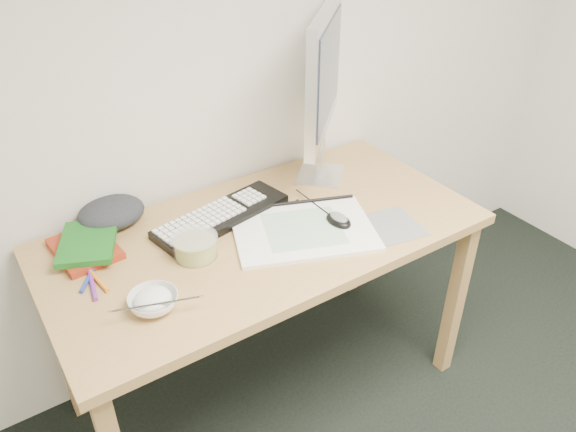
# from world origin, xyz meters

# --- Properties ---
(desk) EXTENTS (1.40, 0.70, 0.75)m
(desk) POSITION_xyz_m (-0.05, 1.43, 0.67)
(desk) COLOR tan
(desk) RESTS_ON ground
(mousepad) EXTENTS (0.23, 0.22, 0.00)m
(mousepad) POSITION_xyz_m (0.30, 1.22, 0.75)
(mousepad) COLOR gray
(mousepad) RESTS_ON desk
(sketchpad) EXTENTS (0.53, 0.46, 0.01)m
(sketchpad) POSITION_xyz_m (0.05, 1.36, 0.76)
(sketchpad) COLOR white
(sketchpad) RESTS_ON desk
(keyboard) EXTENTS (0.49, 0.24, 0.03)m
(keyboard) POSITION_xyz_m (-0.13, 1.56, 0.76)
(keyboard) COLOR black
(keyboard) RESTS_ON desk
(monitor) EXTENTS (0.40, 0.39, 0.61)m
(monitor) POSITION_xyz_m (0.32, 1.62, 1.13)
(monitor) COLOR silver
(monitor) RESTS_ON desk
(mouse) EXTENTS (0.07, 0.10, 0.03)m
(mouse) POSITION_xyz_m (0.17, 1.32, 0.78)
(mouse) COLOR black
(mouse) RESTS_ON sketchpad
(rice_bowl) EXTENTS (0.15, 0.15, 0.04)m
(rice_bowl) POSITION_xyz_m (-0.48, 1.28, 0.77)
(rice_bowl) COLOR white
(rice_bowl) RESTS_ON desk
(chopsticks) EXTENTS (0.23, 0.09, 0.02)m
(chopsticks) POSITION_xyz_m (-0.49, 1.24, 0.79)
(chopsticks) COLOR #BCBDBF
(chopsticks) RESTS_ON rice_bowl
(fruit_tub) EXTENTS (0.17, 0.17, 0.07)m
(fruit_tub) POSITION_xyz_m (-0.29, 1.43, 0.78)
(fruit_tub) COLOR #D8C24C
(fruit_tub) RESTS_ON desk
(book_red) EXTENTS (0.19, 0.24, 0.02)m
(book_red) POSITION_xyz_m (-0.56, 1.63, 0.76)
(book_red) COLOR maroon
(book_red) RESTS_ON desk
(book_green) EXTENTS (0.24, 0.27, 0.02)m
(book_green) POSITION_xyz_m (-0.55, 1.63, 0.78)
(book_green) COLOR #175F1A
(book_green) RESTS_ON book_red
(cloth_lump) EXTENTS (0.19, 0.17, 0.08)m
(cloth_lump) POSITION_xyz_m (-0.44, 1.75, 0.79)
(cloth_lump) COLOR #272A2F
(cloth_lump) RESTS_ON desk
(pencil_pink) EXTENTS (0.18, 0.03, 0.01)m
(pencil_pink) POSITION_xyz_m (-0.02, 1.52, 0.75)
(pencil_pink) COLOR pink
(pencil_pink) RESTS_ON desk
(pencil_tan) EXTENTS (0.19, 0.08, 0.01)m
(pencil_tan) POSITION_xyz_m (0.02, 1.45, 0.75)
(pencil_tan) COLOR tan
(pencil_tan) RESTS_ON desk
(pencil_black) EXTENTS (0.19, 0.08, 0.01)m
(pencil_black) POSITION_xyz_m (0.05, 1.48, 0.75)
(pencil_black) COLOR black
(pencil_black) RESTS_ON desk
(marker_blue) EXTENTS (0.08, 0.11, 0.01)m
(marker_blue) POSITION_xyz_m (-0.60, 1.50, 0.76)
(marker_blue) COLOR #1E36A2
(marker_blue) RESTS_ON desk
(marker_orange) EXTENTS (0.03, 0.14, 0.01)m
(marker_orange) POSITION_xyz_m (-0.58, 1.48, 0.76)
(marker_orange) COLOR orange
(marker_orange) RESTS_ON desk
(marker_purple) EXTENTS (0.04, 0.14, 0.01)m
(marker_purple) POSITION_xyz_m (-0.60, 1.46, 0.76)
(marker_purple) COLOR #722999
(marker_purple) RESTS_ON desk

